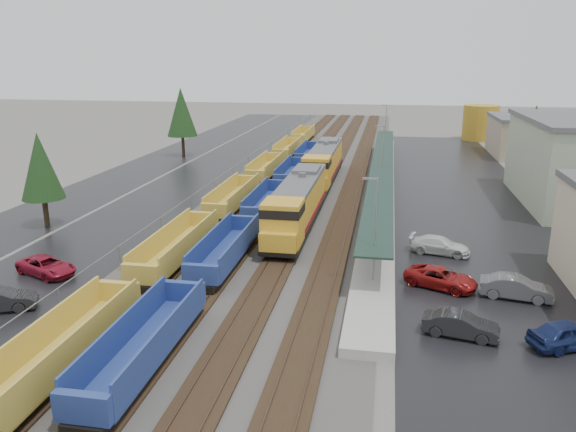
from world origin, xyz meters
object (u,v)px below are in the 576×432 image
at_px(parked_car_east_c, 440,246).
at_px(parked_car_east_e, 516,288).
at_px(locomotive_lead, 297,204).
at_px(parked_car_east_a, 461,325).
at_px(parked_car_east_b, 441,278).
at_px(locomotive_trail, 324,163).
at_px(storage_tank, 480,123).
at_px(parked_car_east_d, 569,334).
at_px(well_string_yellow, 233,198).
at_px(parked_car_west_c, 46,266).
at_px(well_string_blue, 250,223).

xyz_separation_m(parked_car_east_c, parked_car_east_e, (4.34, -8.31, 0.06)).
bearing_deg(parked_car_east_c, locomotive_lead, 82.44).
xyz_separation_m(parked_car_east_a, parked_car_east_b, (-0.54, 7.26, -0.02)).
xyz_separation_m(locomotive_trail, parked_car_east_b, (12.20, -32.86, -1.81)).
xyz_separation_m(storage_tank, parked_car_east_b, (-13.32, -76.72, -2.65)).
distance_m(locomotive_trail, parked_car_east_b, 35.09).
xyz_separation_m(parked_car_east_a, parked_car_east_c, (-0.06, 14.49, -0.01)).
bearing_deg(parked_car_east_e, parked_car_east_c, 37.12).
height_order(storage_tank, parked_car_east_d, storage_tank).
height_order(parked_car_east_a, parked_car_east_e, parked_car_east_e).
bearing_deg(locomotive_lead, parked_car_east_a, -56.32).
bearing_deg(parked_car_east_d, parked_car_east_c, -2.94).
bearing_deg(well_string_yellow, parked_car_east_d, -44.09).
relative_size(locomotive_trail, parked_car_west_c, 4.28).
xyz_separation_m(well_string_blue, parked_car_east_c, (16.68, -2.20, -0.44)).
distance_m(well_string_blue, parked_car_west_c, 17.53).
bearing_deg(well_string_yellow, parked_car_east_e, -37.65).
bearing_deg(locomotive_lead, storage_tank, 68.52).
distance_m(parked_car_east_d, parked_car_east_e, 6.60).
relative_size(parked_car_east_a, parked_car_east_d, 0.94).
bearing_deg(storage_tank, well_string_blue, -113.69).
distance_m(locomotive_lead, parked_car_east_e, 21.44).
distance_m(parked_car_east_b, parked_car_east_e, 4.94).
height_order(well_string_yellow, storage_tank, storage_tank).
height_order(storage_tank, parked_car_east_a, storage_tank).
height_order(well_string_yellow, parked_car_west_c, well_string_yellow).
relative_size(locomotive_trail, parked_car_east_a, 4.80).
xyz_separation_m(locomotive_trail, parked_car_east_e, (17.02, -33.93, -1.73)).
height_order(well_string_yellow, parked_car_east_d, well_string_yellow).
distance_m(storage_tank, parked_car_east_c, 70.71).
distance_m(well_string_blue, parked_car_east_b, 18.75).
relative_size(storage_tank, parked_car_west_c, 1.37).
xyz_separation_m(parked_car_east_b, parked_car_east_d, (6.35, -7.50, 0.09)).
relative_size(locomotive_trail, parked_car_east_c, 4.25).
bearing_deg(parked_car_east_d, parked_car_east_e, -11.22).
distance_m(parked_car_east_a, parked_car_east_d, 5.82).
distance_m(well_string_blue, storage_tank, 73.51).
bearing_deg(well_string_blue, storage_tank, 66.31).
bearing_deg(parked_car_west_c, parked_car_east_b, -63.40).
xyz_separation_m(locomotive_trail, well_string_blue, (-4.00, -23.43, -1.36)).
relative_size(storage_tank, parked_car_east_a, 1.54).
xyz_separation_m(locomotive_lead, locomotive_trail, (0.00, 21.00, 0.00)).
bearing_deg(parked_car_west_c, well_string_yellow, -1.14).
relative_size(storage_tank, parked_car_east_e, 1.42).
relative_size(parked_car_east_d, parked_car_east_e, 0.98).
bearing_deg(well_string_blue, locomotive_trail, 80.31).
height_order(locomotive_trail, parked_car_east_c, locomotive_trail).
bearing_deg(parked_car_east_b, parked_car_east_a, -152.08).
bearing_deg(parked_car_east_d, parked_car_west_c, 57.65).
height_order(locomotive_trail, well_string_blue, locomotive_trail).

